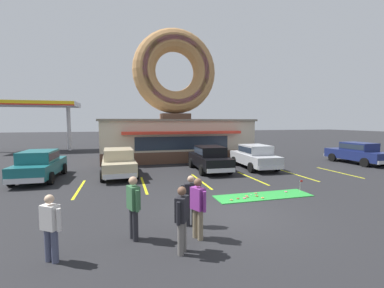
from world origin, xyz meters
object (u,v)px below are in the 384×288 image
pedestrian_beanie_man (182,217)px  car_silver (255,156)px  car_champagne (119,161)px  car_black (210,157)px  putting_flag_pin (301,183)px  pedestrian_clipboard_woman (191,198)px  golf_ball (251,195)px  car_teal (40,164)px  trash_bin (252,154)px  pedestrian_leather_jacket_man (133,205)px  pedestrian_hooded_kid (51,225)px  pedestrian_blue_sweater_man (198,205)px  car_navy (357,152)px

pedestrian_beanie_man → car_silver: bearing=53.1°
car_champagne → car_black: same height
putting_flag_pin → car_champagne: bearing=143.2°
putting_flag_pin → pedestrian_clipboard_woman: 6.09m
golf_ball → pedestrian_clipboard_woman: (-3.30, -2.36, 0.80)m
car_teal → trash_bin: car_teal is taller
trash_bin → car_teal: bearing=-165.9°
car_teal → pedestrian_beanie_man: (5.70, -9.69, 0.03)m
golf_ball → pedestrian_leather_jacket_man: 5.82m
pedestrian_clipboard_woman → pedestrian_hooded_kid: bearing=-162.6°
pedestrian_blue_sweater_man → pedestrian_clipboard_woman: pedestrian_blue_sweater_man is taller
pedestrian_clipboard_woman → car_black: bearing=67.2°
golf_ball → car_black: bearing=88.6°
pedestrian_beanie_man → trash_bin: 16.25m
car_black → pedestrian_leather_jacket_man: pedestrian_leather_jacket_man is taller
golf_ball → trash_bin: (5.23, 9.56, 0.45)m
putting_flag_pin → pedestrian_hooded_kid: 9.79m
golf_ball → pedestrian_beanie_man: bearing=-135.4°
car_teal → pedestrian_hooded_kid: size_ratio=2.98×
car_black → pedestrian_beanie_man: 10.50m
pedestrian_leather_jacket_man → pedestrian_hooded_kid: bearing=-161.0°
car_silver → pedestrian_blue_sweater_man: pedestrian_blue_sweater_man is taller
car_silver → car_teal: bearing=-179.9°
car_silver → pedestrian_clipboard_woman: 10.57m
pedestrian_beanie_man → trash_bin: bearing=55.7°
car_teal → pedestrian_clipboard_woman: 10.35m
putting_flag_pin → car_black: bearing=110.4°
car_teal → car_navy: 21.52m
car_silver → pedestrian_clipboard_woman: bearing=-129.1°
car_navy → pedestrian_hooded_kid: 20.84m
pedestrian_blue_sweater_man → pedestrian_hooded_kid: size_ratio=1.07×
pedestrian_blue_sweater_man → pedestrian_hooded_kid: (-3.51, -0.24, -0.07)m
car_navy → pedestrian_clipboard_woman: car_navy is taller
car_champagne → pedestrian_beanie_man: (1.57, -9.60, 0.03)m
golf_ball → pedestrian_clipboard_woman: pedestrian_clipboard_woman is taller
pedestrian_blue_sweater_man → pedestrian_leather_jacket_man: bearing=166.7°
golf_ball → car_teal: 11.28m
car_black → car_navy: bearing=-0.9°
golf_ball → car_navy: (11.90, 5.64, 0.82)m
pedestrian_beanie_man → car_champagne: bearing=99.3°
car_navy → pedestrian_hooded_kid: (-18.74, -9.11, -0.02)m
car_navy → car_black: size_ratio=1.01×
putting_flag_pin → pedestrian_blue_sweater_man: 6.50m
golf_ball → car_navy: bearing=25.4°
car_champagne → car_teal: bearing=178.7°
golf_ball → putting_flag_pin: (2.36, -0.13, 0.39)m
car_navy → car_black: same height
pedestrian_leather_jacket_man → trash_bin: 16.08m
car_teal → pedestrian_blue_sweater_man: bearing=-55.2°
car_silver → car_champagne: bearing=-179.3°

